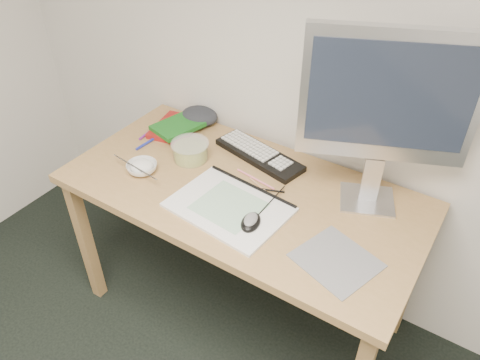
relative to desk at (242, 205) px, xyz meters
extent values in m
plane|color=silver|center=(0.28, 0.37, 0.63)|extent=(3.60, 0.00, 3.60)
cube|color=#AD824F|center=(-0.65, -0.30, -0.31)|extent=(0.05, 0.05, 0.71)
cube|color=#AD824F|center=(-0.65, 0.30, -0.31)|extent=(0.05, 0.05, 0.71)
cube|color=#AD824F|center=(0.65, 0.30, -0.31)|extent=(0.05, 0.05, 0.71)
cube|color=#AD824F|center=(0.00, 0.00, 0.06)|extent=(1.40, 0.70, 0.03)
cube|color=gray|center=(0.46, -0.15, 0.08)|extent=(0.30, 0.28, 0.00)
cube|color=white|center=(0.02, -0.12, 0.09)|extent=(0.44, 0.34, 0.01)
cube|color=black|center=(-0.05, 0.22, 0.09)|extent=(0.42, 0.22, 0.02)
cube|color=silver|center=(0.43, 0.20, 0.09)|extent=(0.25, 0.24, 0.01)
cube|color=silver|center=(0.43, 0.20, 0.18)|extent=(0.07, 0.05, 0.19)
cube|color=silver|center=(0.43, 0.20, 0.51)|extent=(0.54, 0.26, 0.46)
cube|color=black|center=(0.43, 0.20, 0.52)|extent=(0.47, 0.20, 0.36)
ellipsoid|color=black|center=(0.14, -0.16, 0.11)|extent=(0.09, 0.12, 0.04)
imported|color=white|center=(-0.40, -0.13, 0.10)|extent=(0.13, 0.13, 0.04)
cylinder|color=silver|center=(-0.40, -0.16, 0.12)|extent=(0.25, 0.05, 0.02)
cylinder|color=gold|center=(-0.29, 0.05, 0.12)|extent=(0.17, 0.17, 0.08)
cube|color=maroon|center=(-0.49, 0.20, 0.09)|extent=(0.22, 0.26, 0.02)
cube|color=#18631B|center=(-0.47, 0.19, 0.11)|extent=(0.20, 0.24, 0.02)
ellipsoid|color=#2A2E32|center=(-0.44, 0.31, 0.11)|extent=(0.17, 0.15, 0.06)
cylinder|color=pink|center=(0.01, 0.08, 0.09)|extent=(0.19, 0.04, 0.01)
cylinder|color=tan|center=(0.07, 0.04, 0.09)|extent=(0.16, 0.07, 0.01)
cylinder|color=black|center=(0.06, 0.03, 0.09)|extent=(0.18, 0.07, 0.01)
cylinder|color=#1E2BA4|center=(-0.52, 0.04, 0.09)|extent=(0.02, 0.13, 0.01)
cylinder|color=orange|center=(-0.52, 0.15, 0.09)|extent=(0.04, 0.13, 0.01)
cylinder|color=#79268D|center=(-0.57, 0.10, 0.09)|extent=(0.02, 0.12, 0.01)
camera|label=1|loc=(0.76, -1.18, 1.22)|focal=35.00mm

